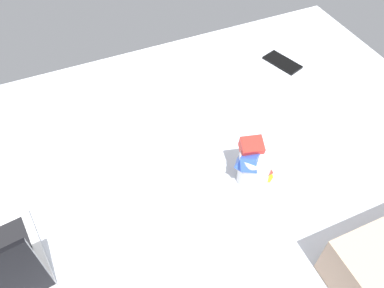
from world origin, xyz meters
The scene contains 3 objects.
bed_mattress centered at (0.00, 0.00, 9.00)cm, with size 180.00×140.00×18.00cm, color #B7BCC6.
snack_cup centered at (-15.84, 1.42, 24.35)cm, with size 11.16×10.29×14.22cm.
cell_phone centered at (-52.80, -40.43, 18.40)cm, with size 6.80×14.00×0.80cm, color black.
Camera 1 is at (24.88, 52.44, 105.97)cm, focal length 35.54 mm.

